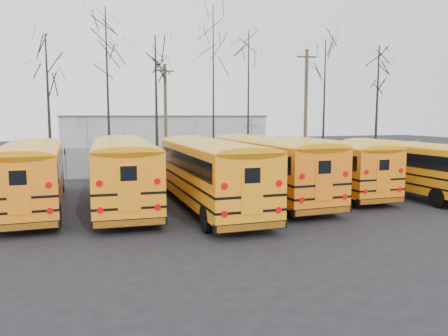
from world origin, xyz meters
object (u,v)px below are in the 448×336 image
object	(u,v)px
bus_a	(31,170)
bus_b	(123,167)
bus_f	(406,163)
utility_pole_left	(166,114)
utility_pole_right	(306,104)
bus_d	(268,163)
bus_c	(209,168)
bus_e	(328,162)

from	to	relation	value
bus_a	bus_b	world-z (taller)	bus_b
bus_b	bus_f	distance (m)	14.34
utility_pole_left	utility_pole_right	world-z (taller)	utility_pole_right
bus_f	utility_pole_left	bearing A→B (deg)	117.63
utility_pole_left	bus_d	bearing A→B (deg)	-92.14
bus_a	bus_c	bearing A→B (deg)	-18.11
bus_e	bus_d	bearing A→B (deg)	-167.88
bus_d	bus_e	xyz separation A→B (m)	(3.78, 0.77, -0.14)
bus_e	utility_pole_left	xyz separation A→B (m)	(-5.81, 15.04, 2.53)
bus_e	utility_pole_right	world-z (taller)	utility_pole_right
bus_d	bus_a	bearing A→B (deg)	173.79
bus_e	utility_pole_left	world-z (taller)	utility_pole_left
bus_c	bus_d	size ratio (longest dim) A/B	1.00
utility_pole_right	bus_a	bearing A→B (deg)	-137.21
bus_a	utility_pole_left	xyz separation A→B (m)	(8.68, 14.90, 2.45)
utility_pole_right	utility_pole_left	bearing A→B (deg)	-170.30
bus_c	bus_d	xyz separation A→B (m)	(3.38, 1.33, -0.01)
bus_b	bus_e	bearing A→B (deg)	4.73
bus_f	utility_pole_left	size ratio (longest dim) A/B	1.24
bus_d	utility_pole_left	bearing A→B (deg)	95.98
bus_a	bus_c	xyz separation A→B (m)	(7.34, -2.25, 0.07)
bus_a	utility_pole_left	world-z (taller)	utility_pole_left
bus_a	bus_e	size ratio (longest dim) A/B	1.05
bus_f	utility_pole_right	distance (m)	17.94
bus_a	bus_b	bearing A→B (deg)	-8.23
bus_c	bus_f	size ratio (longest dim) A/B	1.10
bus_b	utility_pole_left	bearing A→B (deg)	75.41
bus_b	bus_d	size ratio (longest dim) A/B	1.01
bus_c	bus_b	bearing A→B (deg)	153.22
bus_d	bus_f	world-z (taller)	bus_d
bus_d	utility_pole_left	size ratio (longest dim) A/B	1.36
bus_c	utility_pole_right	distance (m)	23.00
utility_pole_right	bus_f	bearing A→B (deg)	-94.36
utility_pole_right	bus_e	bearing A→B (deg)	-107.39
bus_b	bus_d	distance (m)	6.90
bus_b	bus_c	bearing A→B (deg)	-23.81
bus_c	utility_pole_right	xyz separation A→B (m)	(14.33, 17.69, 3.31)
bus_b	bus_a	bearing A→B (deg)	175.78
utility_pole_left	bus_e	bearing A→B (deg)	-78.33
bus_c	bus_d	bearing A→B (deg)	21.50
bus_b	bus_e	xyz separation A→B (m)	(10.67, 0.34, -0.14)
bus_e	bus_f	xyz separation A→B (m)	(3.61, -1.65, -0.03)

